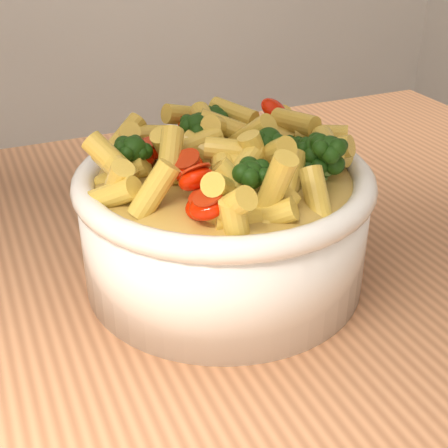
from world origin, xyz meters
name	(u,v)px	position (x,y,z in m)	size (l,w,h in m)	color
table	(166,367)	(0.00, 0.00, 0.80)	(1.20, 0.80, 0.90)	tan
serving_bowl	(224,223)	(0.06, -0.01, 0.96)	(0.26, 0.26, 0.11)	white
pasta_salad	(224,150)	(0.06, -0.01, 1.03)	(0.21, 0.21, 0.05)	#FFCA50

